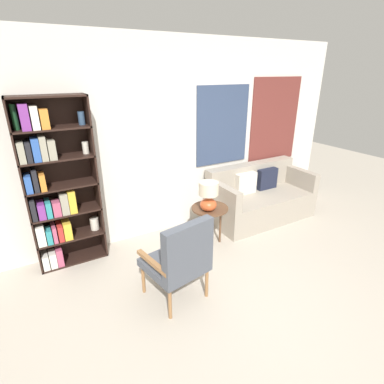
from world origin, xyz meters
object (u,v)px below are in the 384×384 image
object	(u,v)px
couch	(259,198)
table_lamp	(209,195)
armchair	(181,257)
side_table	(210,212)
bookshelf	(55,189)

from	to	relation	value
couch	table_lamp	bearing A→B (deg)	-164.14
armchair	couch	distance (m)	2.31
table_lamp	armchair	bearing A→B (deg)	-136.84
couch	table_lamp	distance (m)	1.33
side_table	table_lamp	distance (m)	0.29
side_table	table_lamp	world-z (taller)	table_lamp
bookshelf	couch	distance (m)	3.04
side_table	table_lamp	bearing A→B (deg)	-137.44
couch	side_table	distance (m)	1.18
side_table	armchair	bearing A→B (deg)	-136.89
bookshelf	table_lamp	bearing A→B (deg)	-18.32
side_table	table_lamp	xyz separation A→B (m)	(-0.07, -0.06, 0.28)
couch	side_table	xyz separation A→B (m)	(-1.14, -0.28, 0.15)
armchair	side_table	size ratio (longest dim) A/B	1.76
side_table	bookshelf	bearing A→B (deg)	164.17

